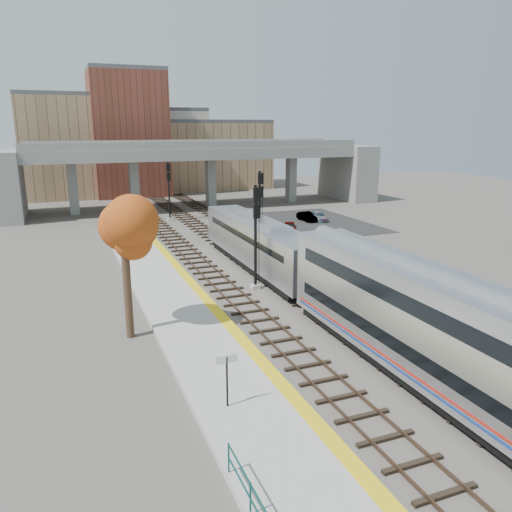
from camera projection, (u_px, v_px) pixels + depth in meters
name	position (u px, v px, depth m)	size (l,w,h in m)	color
ground	(311.00, 318.00, 30.75)	(160.00, 160.00, 0.00)	#47423D
platform	(197.00, 333.00, 28.13)	(4.50, 60.00, 0.35)	#9E9E99
yellow_strip	(229.00, 325.00, 28.76)	(0.70, 60.00, 0.01)	yellow
tracks	(252.00, 265.00, 42.31)	(10.70, 95.00, 0.25)	black
overpass	(196.00, 167.00, 71.53)	(54.00, 12.00, 9.50)	slate
buildings_far	(145.00, 147.00, 89.11)	(43.00, 21.00, 20.60)	#A4825F
parking_lot	(306.00, 223.00, 60.93)	(14.00, 18.00, 0.04)	black
locomotive	(259.00, 243.00, 40.58)	(3.02, 19.05, 4.10)	#A8AAB2
coach	(468.00, 348.00, 20.11)	(3.03, 25.00, 5.00)	#A8AAB2
signal_mast_near	(256.00, 237.00, 35.30)	(0.60, 0.64, 7.54)	#9E9E99
signal_mast_mid	(260.00, 213.00, 45.19)	(0.60, 0.64, 7.61)	#9E9E99
signal_mast_far	(169.00, 192.00, 61.66)	(0.60, 0.64, 7.20)	#9E9E99
station_sign	(227.00, 370.00, 20.02)	(0.90, 0.08, 2.27)	black
tree	(124.00, 234.00, 26.50)	(3.60, 3.60, 7.97)	#382619
car_a	(290.00, 227.00, 54.97)	(1.42, 3.53, 1.20)	#99999E
car_b	(307.00, 217.00, 61.85)	(1.19, 3.40, 1.12)	#99999E
car_c	(318.00, 216.00, 62.16)	(1.48, 3.64, 1.06)	#99999E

